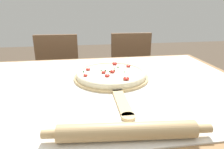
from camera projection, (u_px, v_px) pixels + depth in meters
dining_table at (108, 102)px, 1.02m from camera, size 1.44×1.05×0.77m
towel_cloth at (108, 84)px, 0.98m from camera, size 1.36×0.97×0.00m
pizza_peel at (112, 78)px, 1.03m from camera, size 0.39×0.62×0.01m
pizza at (111, 74)px, 1.05m from camera, size 0.37×0.37×0.04m
rolling_pin at (128, 131)px, 0.57m from camera, size 0.49×0.09×0.05m
chair_left at (58, 78)px, 1.80m from camera, size 0.41×0.41×0.89m
chair_right at (132, 74)px, 1.90m from camera, size 0.42×0.42×0.89m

